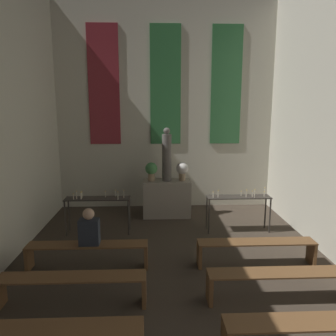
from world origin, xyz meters
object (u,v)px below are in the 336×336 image
at_px(candle_rack_left, 98,203).
at_px(flower_vase_right, 182,170).
at_px(candle_rack_right, 239,201).
at_px(pew_third_left, 72,284).
at_px(pew_second_right, 316,330).
at_px(person_seated, 89,229).
at_px(pew_third_right, 279,279).
at_px(pew_back_left, 88,250).
at_px(pew_back_right, 256,247).
at_px(altar, 167,198).
at_px(statue, 167,156).
at_px(flower_vase_left, 151,170).

bearing_deg(candle_rack_left, flower_vase_right, 29.44).
xyz_separation_m(candle_rack_right, pew_third_left, (-3.24, -2.89, -0.38)).
bearing_deg(pew_second_right, person_seated, 143.22).
bearing_deg(pew_third_right, pew_back_left, 159.78).
xyz_separation_m(pew_back_right, person_seated, (-3.09, 0.00, 0.42)).
height_order(altar, statue, statue).
bearing_deg(flower_vase_left, candle_rack_left, -136.81).
bearing_deg(altar, pew_back_right, -61.69).
bearing_deg(pew_third_left, altar, 68.91).
distance_m(altar, pew_second_right, 5.45).
bearing_deg(pew_third_right, pew_third_left, 180.00).
bearing_deg(pew_back_left, statue, 61.69).
distance_m(candle_rack_left, candle_rack_right, 3.33).
xyz_separation_m(flower_vase_left, pew_back_left, (-1.15, -2.91, -0.93)).
relative_size(statue, flower_vase_right, 2.85).
height_order(pew_back_left, person_seated, person_seated).
height_order(candle_rack_right, pew_back_left, candle_rack_right).
relative_size(altar, person_seated, 1.87).
xyz_separation_m(altar, pew_third_right, (1.57, -4.07, -0.14)).
relative_size(altar, pew_third_right, 0.58).
xyz_separation_m(statue, flower_vase_right, (0.41, -0.00, -0.37)).
bearing_deg(pew_third_left, pew_back_right, 20.22).
relative_size(altar, pew_back_right, 0.58).
height_order(flower_vase_right, candle_rack_right, flower_vase_right).
distance_m(flower_vase_right, pew_third_right, 4.33).
distance_m(pew_second_right, pew_third_right, 1.16).
relative_size(flower_vase_right, pew_third_left, 0.23).
distance_m(pew_back_left, person_seated, 0.42).
bearing_deg(candle_rack_left, pew_back_left, -86.88).
bearing_deg(person_seated, candle_rack_left, 94.65).
bearing_deg(pew_third_right, statue, 111.09).
bearing_deg(candle_rack_right, pew_third_right, -91.96).
xyz_separation_m(flower_vase_left, candle_rack_left, (-1.25, -1.17, -0.55)).
distance_m(candle_rack_left, pew_back_left, 1.78).
bearing_deg(pew_second_right, altar, 106.72).
distance_m(candle_rack_right, pew_second_right, 4.07).
relative_size(candle_rack_right, pew_third_left, 0.68).
bearing_deg(altar, statue, 90.00).
bearing_deg(statue, flower_vase_left, -180.00).
distance_m(pew_second_right, pew_third_left, 3.34).
bearing_deg(pew_back_left, flower_vase_right, 55.75).
bearing_deg(candle_rack_right, flower_vase_right, 136.93).
bearing_deg(person_seated, pew_third_right, -20.50).
height_order(statue, pew_back_left, statue).
relative_size(flower_vase_right, candle_rack_left, 0.33).
xyz_separation_m(candle_rack_left, candle_rack_right, (3.33, 0.00, -0.00)).
xyz_separation_m(statue, candle_rack_right, (1.67, -1.17, -0.92)).
xyz_separation_m(flower_vase_right, person_seated, (-1.94, -2.91, -0.51)).
relative_size(flower_vase_left, pew_third_right, 0.23).
bearing_deg(pew_third_left, flower_vase_left, 74.15).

